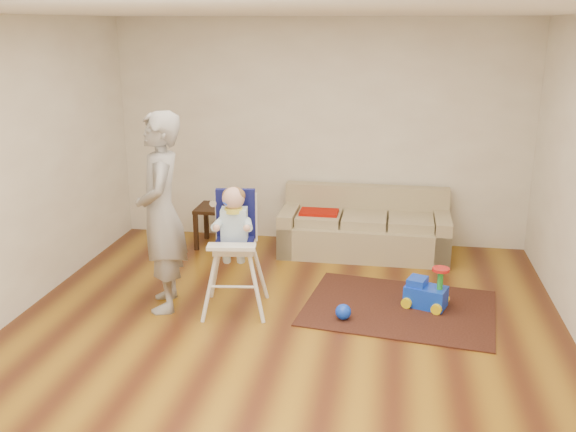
% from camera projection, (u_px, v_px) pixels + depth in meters
% --- Properties ---
extents(ground, '(5.50, 5.50, 0.00)m').
position_uv_depth(ground, '(280.00, 340.00, 5.53)').
color(ground, '#492110').
rests_on(ground, ground).
extents(room_envelope, '(5.04, 5.52, 2.72)m').
position_uv_depth(room_envelope, '(290.00, 114.00, 5.49)').
color(room_envelope, beige).
rests_on(room_envelope, ground).
extents(sofa, '(1.96, 0.81, 0.75)m').
position_uv_depth(sofa, '(364.00, 223.00, 7.50)').
color(sofa, tan).
rests_on(sofa, ground).
extents(side_table, '(0.49, 0.49, 0.49)m').
position_uv_depth(side_table, '(218.00, 226.00, 7.83)').
color(side_table, black).
rests_on(side_table, ground).
extents(area_rug, '(1.92, 1.54, 0.01)m').
position_uv_depth(area_rug, '(399.00, 308.00, 6.14)').
color(area_rug, black).
rests_on(area_rug, ground).
extents(ride_on_toy, '(0.45, 0.38, 0.42)m').
position_uv_depth(ride_on_toy, '(426.00, 286.00, 6.11)').
color(ride_on_toy, '#113EEF').
rests_on(ride_on_toy, area_rug).
extents(toy_ball, '(0.15, 0.15, 0.15)m').
position_uv_depth(toy_ball, '(343.00, 312.00, 5.87)').
color(toy_ball, '#113EEF').
rests_on(toy_ball, area_rug).
extents(high_chair, '(0.63, 0.63, 1.21)m').
position_uv_depth(high_chair, '(235.00, 252.00, 5.96)').
color(high_chair, white).
rests_on(high_chair, ground).
extents(adult, '(0.64, 0.79, 1.88)m').
position_uv_depth(adult, '(161.00, 213.00, 5.93)').
color(adult, gray).
rests_on(adult, ground).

